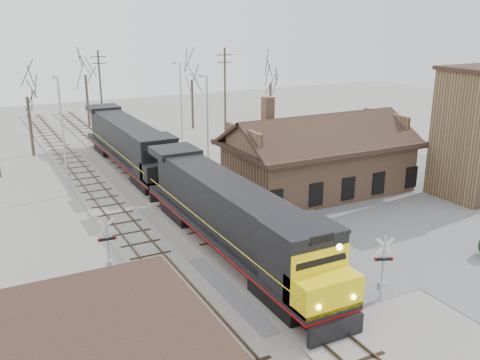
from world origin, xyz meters
The scene contains 20 objects.
ground centered at (0.00, 0.00, 0.00)m, with size 140.00×140.00×0.00m, color gray.
road centered at (0.00, 0.00, 0.01)m, with size 60.00×9.00×0.03m, color #5E5E63.
parking_lot centered at (18.00, 4.00, 0.02)m, with size 22.00×26.00×0.03m, color #5E5E63.
track_main centered at (0.00, 15.00, 0.07)m, with size 3.40×90.00×0.24m.
track_siding centered at (-4.50, 15.00, 0.07)m, with size 3.40×90.00×0.24m.
depot centered at (11.99, 12.00, 2.41)m, with size 15.20×9.31×7.90m.
signal_tower centered at (22.39, 5.00, 5.08)m, with size 6.00×5.40×10.30m.
locomotive_lead centered at (0.00, 3.65, 2.47)m, with size 3.17×21.19×4.71m.
locomotive_trailing centered at (0.00, 25.12, 2.47)m, with size 3.17×21.19×4.46m.
crossbuck_near centered at (4.34, -4.36, 1.70)m, with size 0.96×0.48×3.56m.
crossbuck_far centered at (-7.38, 4.47, 1.74)m, with size 1.04×0.27×3.64m.
streetlight_a centered at (-6.70, 20.21, 5.32)m, with size 0.25×2.04×9.55m.
streetlight_b centered at (7.22, 23.61, 4.85)m, with size 0.25×2.04×8.64m.
streetlight_c centered at (9.14, 35.30, 4.97)m, with size 0.25×2.04×8.87m.
utility_pole_b centered at (2.34, 45.28, 5.17)m, with size 2.00×0.24×9.90m.
utility_pole_c centered at (13.14, 31.73, 5.54)m, with size 2.00×0.24×10.62m.
tree_b centered at (-7.45, 35.15, 7.12)m, with size 4.08×4.08×10.01m.
tree_c centered at (1.04, 47.40, 7.87)m, with size 4.51×4.51×11.06m.
tree_d centered at (12.76, 40.48, 7.24)m, with size 4.15×4.15×10.17m.
tree_e centered at (21.59, 35.88, 6.72)m, with size 3.85×3.85×9.44m.
Camera 1 is at (-13.39, -22.67, 14.04)m, focal length 40.00 mm.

